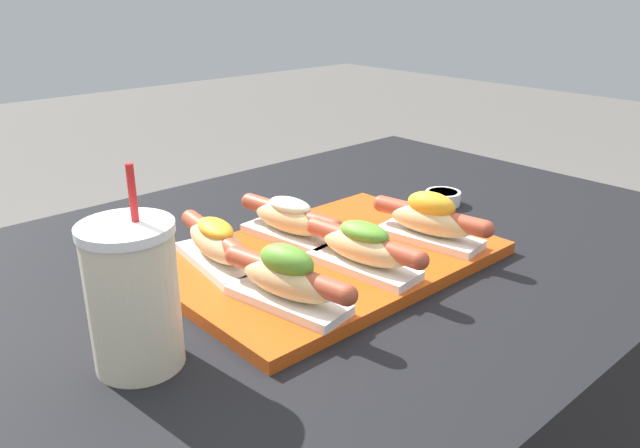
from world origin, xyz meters
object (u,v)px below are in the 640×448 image
at_px(hot_dog_0, 287,278).
at_px(drink_cup, 133,296).
at_px(hot_dog_3, 216,243).
at_px(sauce_bowl, 443,197).
at_px(hot_dog_1, 364,247).
at_px(hot_dog_2, 430,219).
at_px(hot_dog_4, 290,219).
at_px(serving_tray, 329,259).

relative_size(hot_dog_0, drink_cup, 0.90).
bearing_deg(hot_dog_3, sauce_bowl, -3.01).
relative_size(hot_dog_0, hot_dog_3, 1.00).
xyz_separation_m(hot_dog_1, sauce_bowl, (0.34, 0.12, -0.04)).
bearing_deg(hot_dog_3, hot_dog_1, -47.11).
distance_m(hot_dog_0, hot_dog_3, 0.16).
bearing_deg(hot_dog_0, hot_dog_3, 89.67).
bearing_deg(hot_dog_2, sauce_bowl, 31.90).
distance_m(hot_dog_3, drink_cup, 0.22).
xyz_separation_m(hot_dog_2, hot_dog_4, (-0.15, 0.15, -0.00)).
relative_size(hot_dog_1, drink_cup, 0.91).
height_order(serving_tray, hot_dog_2, hot_dog_2).
bearing_deg(hot_dog_1, hot_dog_3, 132.89).
height_order(serving_tray, hot_dog_1, hot_dog_1).
xyz_separation_m(hot_dog_3, hot_dog_4, (0.14, 0.00, 0.00)).
distance_m(hot_dog_1, sauce_bowl, 0.37).
relative_size(serving_tray, hot_dog_0, 2.36).
bearing_deg(hot_dog_1, drink_cup, 175.56).
xyz_separation_m(hot_dog_1, hot_dog_4, (-0.00, 0.15, -0.00)).
height_order(hot_dog_3, hot_dog_4, same).
distance_m(hot_dog_1, hot_dog_4, 0.15).
relative_size(hot_dog_1, hot_dog_4, 1.00).
bearing_deg(hot_dog_1, serving_tray, 87.33).
distance_m(serving_tray, hot_dog_2, 0.17).
relative_size(hot_dog_2, sauce_bowl, 3.09).
relative_size(hot_dog_0, sauce_bowl, 3.08).
xyz_separation_m(hot_dog_0, hot_dog_4, (0.14, 0.16, -0.00)).
distance_m(hot_dog_2, drink_cup, 0.47).
bearing_deg(drink_cup, hot_dog_0, -9.70).
bearing_deg(sauce_bowl, hot_dog_1, -160.06).
bearing_deg(hot_dog_1, sauce_bowl, 19.94).
height_order(hot_dog_4, sauce_bowl, hot_dog_4).
height_order(hot_dog_2, drink_cup, drink_cup).
distance_m(hot_dog_4, sauce_bowl, 0.35).
bearing_deg(hot_dog_2, hot_dog_3, 152.98).
xyz_separation_m(hot_dog_1, hot_dog_2, (0.15, 0.00, 0.00)).
bearing_deg(sauce_bowl, hot_dog_4, 175.31).
xyz_separation_m(hot_dog_3, sauce_bowl, (0.48, -0.03, -0.04)).
relative_size(hot_dog_0, hot_dog_4, 0.99).
height_order(serving_tray, hot_dog_0, hot_dog_0).
height_order(serving_tray, hot_dog_4, hot_dog_4).
bearing_deg(hot_dog_0, hot_dog_2, 1.85).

